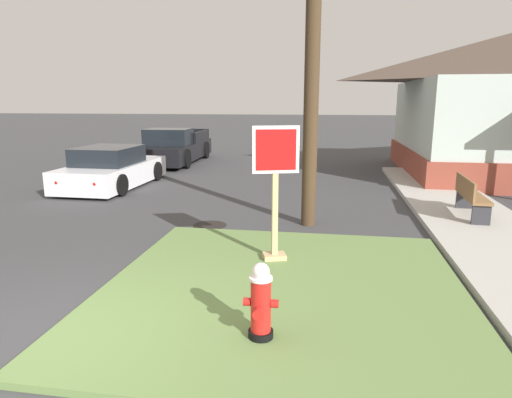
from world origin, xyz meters
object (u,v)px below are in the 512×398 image
Objects in this scene: fire_hydrant at (261,303)px; manhole_cover at (210,225)px; parked_sedan_white at (112,169)px; pickup_truck_black at (174,148)px; stop_sign at (275,196)px; street_bench at (470,195)px.

fire_hydrant reaches higher than manhole_cover.
parked_sedan_white reaches higher than manhole_cover.
manhole_cover is 10.10m from pickup_truck_black.
stop_sign is 0.40× the size of pickup_truck_black.
pickup_truck_black is (0.04, 5.48, 0.07)m from parked_sedan_white.
stop_sign reaches higher than manhole_cover.
stop_sign is at bearing 93.50° from fire_hydrant.
parked_sedan_white reaches higher than fire_hydrant.
fire_hydrant is at bearing -54.46° from parked_sedan_white.
fire_hydrant is 0.16× the size of pickup_truck_black.
street_bench is (5.53, 1.29, 0.58)m from manhole_cover.
manhole_cover is at bearing -42.40° from parked_sedan_white.
fire_hydrant is 0.21× the size of parked_sedan_white.
parked_sedan_white is (-5.88, 8.24, 0.06)m from fire_hydrant.
parked_sedan_white is (-4.10, 3.74, 0.53)m from manhole_cover.
pickup_truck_black is (-5.84, 13.72, 0.13)m from fire_hydrant.
street_bench reaches higher than manhole_cover.
manhole_cover is at bearing 111.67° from fire_hydrant.
stop_sign is 1.30× the size of street_bench.
fire_hydrant is 1.22× the size of manhole_cover.
parked_sedan_white is 5.48m from pickup_truck_black.
manhole_cover is at bearing -166.91° from street_bench.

